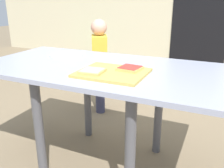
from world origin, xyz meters
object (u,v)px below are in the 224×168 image
Objects in this scene: plate_white_left at (66,55)px; pizza_slice_far_right at (130,68)px; child_left at (100,61)px; garden_hose_coil at (81,59)px; pizza_slice_near_left at (92,71)px; dining_table at (103,80)px; cutting_board at (112,73)px.

pizza_slice_far_right is at bearing -20.94° from plate_white_left.
child_left is 2.31× the size of garden_hose_coil.
plate_white_left is 2.85m from garden_hose_coil.
child_left reaches higher than pizza_slice_near_left.
pizza_slice_far_right is 1.07m from child_left.
pizza_slice_far_right is 0.62m from plate_white_left.
dining_table is 0.23m from pizza_slice_far_right.
pizza_slice_far_right and pizza_slice_near_left have the same top height.
dining_table is 0.90m from child_left.
pizza_slice_far_right is 0.15× the size of child_left.
cutting_board is at bearing -46.60° from dining_table.
cutting_board is 2.82× the size of pizza_slice_near_left.
pizza_slice_near_left is (-0.09, -0.07, 0.02)m from cutting_board.
dining_table is at bearing -55.72° from garden_hose_coil.
plate_white_left is at bearing -85.33° from child_left.
cutting_board is 3.35m from garden_hose_coil.
cutting_board is 0.11m from pizza_slice_near_left.
dining_table is 1.71× the size of child_left.
child_left reaches higher than garden_hose_coil.
dining_table is 11.61× the size of pizza_slice_far_right.
pizza_slice_far_right reaches higher than dining_table.
pizza_slice_near_left is at bearing -141.26° from cutting_board.
child_left is (-0.46, 0.98, -0.21)m from pizza_slice_near_left.
plate_white_left is (-0.38, 0.17, 0.09)m from dining_table.
cutting_board reaches higher than garden_hose_coil.
cutting_board is at bearing 38.74° from pizza_slice_near_left.
pizza_slice_near_left is at bearing -41.01° from plate_white_left.
pizza_slice_far_right is 0.34× the size of garden_hose_coil.
plate_white_left is (-0.50, 0.29, -0.00)m from cutting_board.
child_left is (-0.05, 0.62, -0.19)m from plate_white_left.
pizza_slice_near_left is at bearing -64.70° from child_left.
plate_white_left reaches higher than garden_hose_coil.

